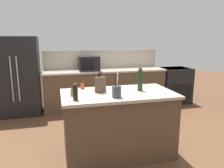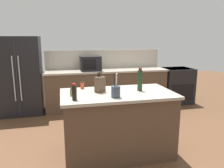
{
  "view_description": "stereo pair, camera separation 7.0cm",
  "coord_description": "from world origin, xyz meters",
  "views": [
    {
      "loc": [
        -0.83,
        -2.9,
        1.71
      ],
      "look_at": [
        0.0,
        0.35,
        0.99
      ],
      "focal_mm": 35.0,
      "sensor_mm": 36.0,
      "label": 1
    },
    {
      "loc": [
        -0.76,
        -2.91,
        1.71
      ],
      "look_at": [
        0.0,
        0.35,
        0.99
      ],
      "focal_mm": 35.0,
      "sensor_mm": 36.0,
      "label": 2
    }
  ],
  "objects": [
    {
      "name": "ground_plane",
      "position": [
        0.0,
        0.0,
        0.0
      ],
      "size": [
        14.0,
        14.0,
        0.0
      ],
      "primitive_type": "plane",
      "color": "brown"
    },
    {
      "name": "soy_sauce_bottle",
      "position": [
        -0.62,
        -0.25,
        1.04
      ],
      "size": [
        0.06,
        0.06,
        0.21
      ],
      "color": "black",
      "rests_on": "kitchen_island"
    },
    {
      "name": "knife_block",
      "position": [
        -0.24,
        0.08,
        1.05
      ],
      "size": [
        0.16,
        0.16,
        0.29
      ],
      "rotation": [
        0.0,
        0.0,
        0.58
      ],
      "color": "#4C3828",
      "rests_on": "kitchen_island"
    },
    {
      "name": "range_oven",
      "position": [
        2.19,
        2.2,
        0.47
      ],
      "size": [
        0.76,
        0.65,
        0.92
      ],
      "color": "black",
      "rests_on": "ground_plane"
    },
    {
      "name": "wine_bottle",
      "position": [
        0.34,
        0.03,
        1.1
      ],
      "size": [
        0.07,
        0.07,
        0.34
      ],
      "color": "black",
      "rests_on": "kitchen_island"
    },
    {
      "name": "spice_jar_paprika",
      "position": [
        -0.47,
        0.34,
        0.99
      ],
      "size": [
        0.06,
        0.06,
        0.11
      ],
      "color": "#B73D1E",
      "rests_on": "kitchen_island"
    },
    {
      "name": "utensil_crock",
      "position": [
        -0.09,
        -0.25,
        1.02
      ],
      "size": [
        0.12,
        0.12,
        0.32
      ],
      "color": "#333D4C",
      "rests_on": "kitchen_island"
    },
    {
      "name": "microwave",
      "position": [
        -0.09,
        2.2,
        1.11
      ],
      "size": [
        0.48,
        0.39,
        0.34
      ],
      "color": "black",
      "rests_on": "back_counter_run"
    },
    {
      "name": "back_counter_run",
      "position": [
        0.3,
        2.2,
        0.47
      ],
      "size": [
        2.94,
        0.66,
        0.94
      ],
      "color": "#4C3828",
      "rests_on": "ground_plane"
    },
    {
      "name": "wall_backsplash",
      "position": [
        0.3,
        2.52,
        1.17
      ],
      "size": [
        2.9,
        0.03,
        0.46
      ],
      "primitive_type": "cube",
      "color": "#B2A899",
      "rests_on": "back_counter_run"
    },
    {
      "name": "spice_jar_oregano",
      "position": [
        -0.64,
        -0.05,
        0.99
      ],
      "size": [
        0.05,
        0.05,
        0.11
      ],
      "color": "#567038",
      "rests_on": "kitchen_island"
    },
    {
      "name": "kitchen_island",
      "position": [
        0.0,
        0.0,
        0.47
      ],
      "size": [
        1.6,
        0.88,
        0.94
      ],
      "color": "#4C3828",
      "rests_on": "ground_plane"
    },
    {
      "name": "refrigerator",
      "position": [
        -1.68,
        2.25,
        0.87
      ],
      "size": [
        0.93,
        0.75,
        1.73
      ],
      "color": "black",
      "rests_on": "ground_plane"
    }
  ]
}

